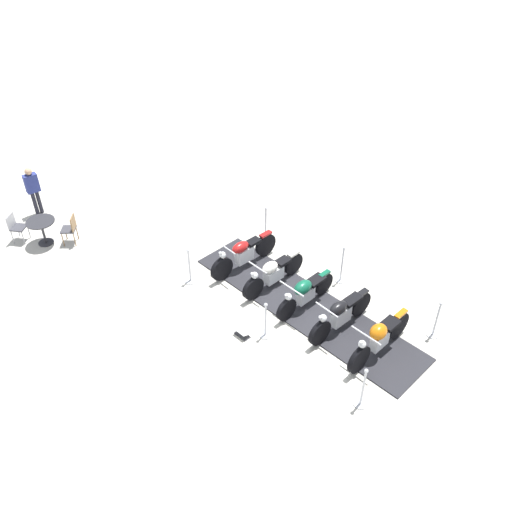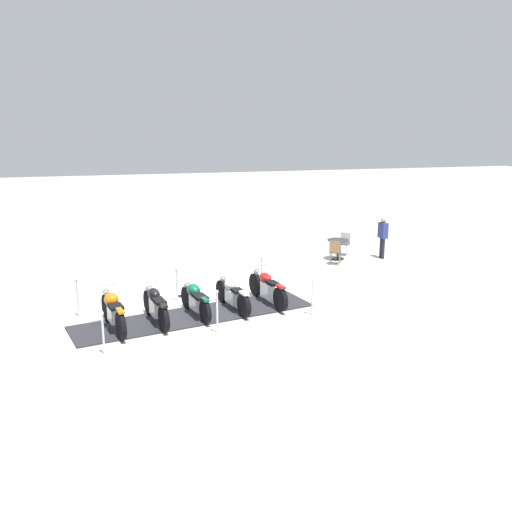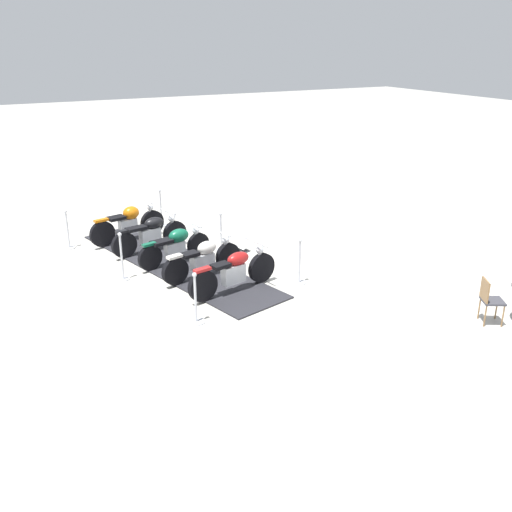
# 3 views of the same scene
# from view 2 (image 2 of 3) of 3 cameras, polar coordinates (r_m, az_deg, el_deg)

# --- Properties ---
(ground_plane) EXTENTS (80.00, 80.00, 0.00)m
(ground_plane) POSITION_cam_2_polar(r_m,az_deg,el_deg) (15.85, -6.02, -6.00)
(ground_plane) COLOR beige
(display_platform) EXTENTS (6.88, 3.14, 0.03)m
(display_platform) POSITION_cam_2_polar(r_m,az_deg,el_deg) (15.84, -6.02, -5.94)
(display_platform) COLOR #28282D
(display_platform) RESTS_ON ground_plane
(motorcycle_maroon) EXTENTS (0.81, 2.27, 1.01)m
(motorcycle_maroon) POSITION_cam_2_polar(r_m,az_deg,el_deg) (16.64, 1.10, -3.14)
(motorcycle_maroon) COLOR black
(motorcycle_maroon) RESTS_ON display_platform
(motorcycle_cream) EXTENTS (0.75, 2.11, 0.94)m
(motorcycle_cream) POSITION_cam_2_polar(r_m,az_deg,el_deg) (16.15, -2.40, -3.79)
(motorcycle_cream) COLOR black
(motorcycle_cream) RESTS_ON display_platform
(motorcycle_forest) EXTENTS (0.80, 1.99, 0.92)m
(motorcycle_forest) POSITION_cam_2_polar(r_m,az_deg,el_deg) (15.72, -6.11, -4.22)
(motorcycle_forest) COLOR black
(motorcycle_forest) RESTS_ON display_platform
(motorcycle_black) EXTENTS (0.72, 2.13, 0.97)m
(motorcycle_black) POSITION_cam_2_polar(r_m,az_deg,el_deg) (15.35, -10.00, -4.81)
(motorcycle_black) COLOR black
(motorcycle_black) RESTS_ON display_platform
(motorcycle_copper) EXTENTS (0.84, 2.19, 1.02)m
(motorcycle_copper) POSITION_cam_2_polar(r_m,az_deg,el_deg) (15.07, -14.10, -5.25)
(motorcycle_copper) COLOR black
(motorcycle_copper) RESTS_ON display_platform
(stanchion_left_front) EXTENTS (0.35, 0.35, 1.06)m
(stanchion_left_front) POSITION_cam_2_polar(r_m,az_deg,el_deg) (15.78, 5.62, -4.84)
(stanchion_left_front) COLOR silver
(stanchion_left_front) RESTS_ON ground_plane
(stanchion_right_rear) EXTENTS (0.31, 0.31, 1.11)m
(stanchion_right_rear) POSITION_cam_2_polar(r_m,az_deg,el_deg) (16.32, -17.33, -4.56)
(stanchion_right_rear) COLOR silver
(stanchion_right_rear) RESTS_ON ground_plane
(stanchion_left_rear) EXTENTS (0.32, 0.32, 1.06)m
(stanchion_left_rear) POSITION_cam_2_polar(r_m,az_deg,el_deg) (13.65, -14.96, -8.17)
(stanchion_left_rear) COLOR silver
(stanchion_left_rear) RESTS_ON ground_plane
(stanchion_right_front) EXTENTS (0.34, 0.34, 1.08)m
(stanchion_right_front) POSITION_cam_2_polar(r_m,az_deg,el_deg) (18.15, 0.57, -2.23)
(stanchion_right_front) COLOR silver
(stanchion_right_front) RESTS_ON ground_plane
(stanchion_left_mid) EXTENTS (0.28, 0.28, 1.15)m
(stanchion_left_mid) POSITION_cam_2_polar(r_m,az_deg,el_deg) (14.45, -3.88, -6.17)
(stanchion_left_mid) COLOR silver
(stanchion_left_mid) RESTS_ON ground_plane
(stanchion_right_mid) EXTENTS (0.32, 0.32, 1.04)m
(stanchion_right_mid) POSITION_cam_2_polar(r_m,az_deg,el_deg) (17.03, -7.89, -3.43)
(stanchion_right_mid) COLOR silver
(stanchion_right_mid) RESTS_ON ground_plane
(info_placard) EXTENTS (0.43, 0.32, 0.19)m
(info_placard) POSITION_cam_2_polar(r_m,az_deg,el_deg) (17.60, -7.16, -3.77)
(info_placard) COLOR #333338
(info_placard) RESTS_ON ground_plane
(cafe_table) EXTENTS (0.82, 0.82, 0.77)m
(cafe_table) POSITION_cam_2_polar(r_m,az_deg,el_deg) (21.96, 8.19, 1.14)
(cafe_table) COLOR #2D2D33
(cafe_table) RESTS_ON ground_plane
(cafe_chair_near_table) EXTENTS (0.54, 0.54, 0.91)m
(cafe_chair_near_table) POSITION_cam_2_polar(r_m,az_deg,el_deg) (21.18, 7.90, 0.53)
(cafe_chair_near_table) COLOR olive
(cafe_chair_near_table) RESTS_ON ground_plane
(cafe_chair_across_table) EXTENTS (0.56, 0.56, 0.88)m
(cafe_chair_across_table) POSITION_cam_2_polar(r_m,az_deg,el_deg) (22.74, 8.81, 1.38)
(cafe_chair_across_table) COLOR #B7B7BC
(cafe_chair_across_table) RESTS_ON ground_plane
(bystander_person) EXTENTS (0.27, 0.42, 1.61)m
(bystander_person) POSITION_cam_2_polar(r_m,az_deg,el_deg) (22.38, 12.53, 2.17)
(bystander_person) COLOR #23232D
(bystander_person) RESTS_ON ground_plane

